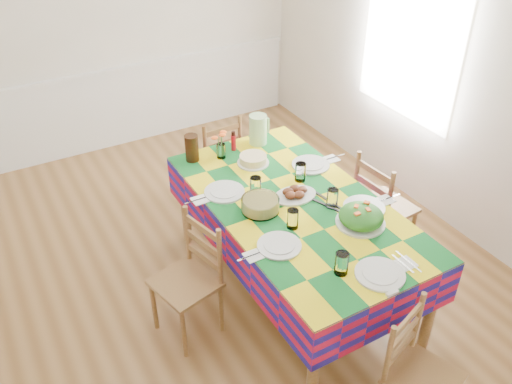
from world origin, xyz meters
TOP-DOWN VIEW (x-y plane):
  - room at (0.00, 0.00)m, footprint 4.58×5.08m
  - wainscot at (0.00, 2.48)m, footprint 4.41×0.06m
  - window_right at (2.23, 0.30)m, footprint 0.00×1.40m
  - dining_table at (0.52, -0.51)m, footprint 1.15×2.14m
  - setting_near_head at (0.49, -1.35)m, footprint 0.50×0.34m
  - setting_left_near at (0.22, -0.82)m, footprint 0.53×0.32m
  - setting_left_far at (0.19, -0.18)m, footprint 0.55×0.33m
  - setting_right_near at (0.85, -0.75)m, footprint 0.56×0.33m
  - setting_right_far at (0.84, -0.18)m, footprint 0.57×0.33m
  - meat_platter at (0.56, -0.43)m, footprint 0.33×0.24m
  - salad_platter at (0.77, -0.93)m, footprint 0.34×0.34m
  - pasta_bowl at (0.25, -0.46)m, footprint 0.27×0.27m
  - cake at (0.52, 0.13)m, footprint 0.26×0.26m
  - serving_utensils at (0.71, -0.61)m, footprint 0.15×0.35m
  - flower_vase at (0.34, 0.34)m, footprint 0.15×0.12m
  - hot_sauce at (0.49, 0.40)m, footprint 0.04×0.04m
  - green_pitcher at (0.72, 0.40)m, footprint 0.15×0.15m
  - tea_pitcher at (0.12, 0.42)m, footprint 0.11×0.11m
  - name_card at (0.51, -1.56)m, footprint 0.08×0.03m
  - chair_near at (0.50, -1.86)m, footprint 0.49×0.48m
  - chair_far at (0.52, 0.84)m, footprint 0.45×0.44m
  - chair_left at (-0.34, -0.50)m, footprint 0.48×0.50m
  - chair_right at (1.37, -0.51)m, footprint 0.44×0.46m

SIDE VIEW (x-z plane):
  - chair_near at x=0.50m, z-range -0.01..0.88m
  - chair_left at x=-0.34m, z-range -0.01..0.93m
  - chair_far at x=0.52m, z-range -0.01..0.95m
  - chair_right at x=1.37m, z-range -0.01..0.97m
  - wainscot at x=0.00m, z-range 0.03..0.95m
  - dining_table at x=0.52m, z-range 0.32..1.15m
  - serving_utensils at x=0.71m, z-range 0.83..0.84m
  - name_card at x=0.51m, z-range 0.83..0.85m
  - meat_platter at x=0.56m, z-range 0.82..0.89m
  - setting_left_near at x=0.22m, z-range 0.79..0.93m
  - setting_right_near at x=0.85m, z-range 0.79..0.94m
  - setting_left_far at x=0.19m, z-range 0.79..0.94m
  - setting_right_far at x=0.84m, z-range 0.79..0.94m
  - setting_near_head at x=0.49m, z-range 0.79..0.94m
  - cake at x=0.52m, z-range 0.83..0.90m
  - pasta_bowl at x=0.25m, z-range 0.83..0.93m
  - salad_platter at x=0.77m, z-range 0.81..0.96m
  - hot_sauce at x=0.49m, z-range 0.83..1.00m
  - flower_vase at x=0.34m, z-range 0.81..1.05m
  - tea_pitcher at x=0.12m, z-range 0.83..1.05m
  - green_pitcher at x=0.72m, z-range 0.83..1.09m
  - room at x=0.00m, z-range -0.04..2.74m
  - window_right at x=2.23m, z-range 0.80..2.20m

